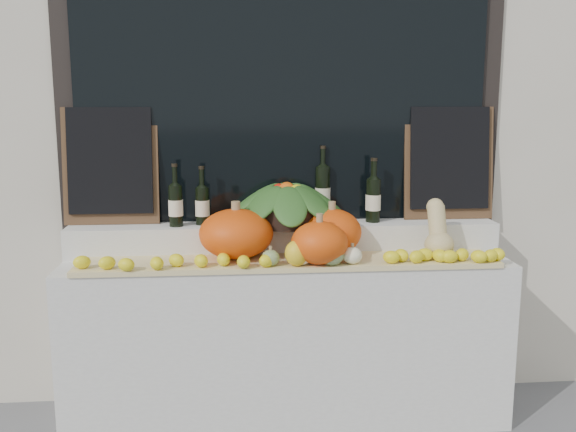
{
  "coord_description": "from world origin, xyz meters",
  "views": [
    {
      "loc": [
        -0.27,
        -1.71,
        1.71
      ],
      "look_at": [
        0.0,
        1.45,
        1.12
      ],
      "focal_mm": 40.0,
      "sensor_mm": 36.0,
      "label": 1
    }
  ],
  "objects_px": {
    "pumpkin_right": "(332,232)",
    "wine_bottle_tall": "(323,193)",
    "produce_bowl": "(287,203)",
    "butternut_squash": "(438,233)",
    "pumpkin_left": "(236,234)"
  },
  "relations": [
    {
      "from": "pumpkin_right",
      "to": "wine_bottle_tall",
      "type": "relative_size",
      "value": 0.75
    },
    {
      "from": "produce_bowl",
      "to": "wine_bottle_tall",
      "type": "bearing_deg",
      "value": 22.7
    },
    {
      "from": "butternut_squash",
      "to": "wine_bottle_tall",
      "type": "xyz_separation_m",
      "value": [
        -0.55,
        0.34,
        0.17
      ]
    },
    {
      "from": "pumpkin_left",
      "to": "wine_bottle_tall",
      "type": "height_order",
      "value": "wine_bottle_tall"
    },
    {
      "from": "wine_bottle_tall",
      "to": "produce_bowl",
      "type": "bearing_deg",
      "value": -157.3
    },
    {
      "from": "pumpkin_left",
      "to": "produce_bowl",
      "type": "bearing_deg",
      "value": 35.54
    },
    {
      "from": "butternut_squash",
      "to": "produce_bowl",
      "type": "height_order",
      "value": "produce_bowl"
    },
    {
      "from": "pumpkin_left",
      "to": "wine_bottle_tall",
      "type": "distance_m",
      "value": 0.58
    },
    {
      "from": "produce_bowl",
      "to": "wine_bottle_tall",
      "type": "height_order",
      "value": "wine_bottle_tall"
    },
    {
      "from": "butternut_squash",
      "to": "produce_bowl",
      "type": "relative_size",
      "value": 0.44
    },
    {
      "from": "butternut_squash",
      "to": "wine_bottle_tall",
      "type": "height_order",
      "value": "wine_bottle_tall"
    },
    {
      "from": "butternut_squash",
      "to": "wine_bottle_tall",
      "type": "bearing_deg",
      "value": 148.11
    },
    {
      "from": "pumpkin_left",
      "to": "produce_bowl",
      "type": "relative_size",
      "value": 0.56
    },
    {
      "from": "pumpkin_left",
      "to": "pumpkin_right",
      "type": "height_order",
      "value": "pumpkin_left"
    },
    {
      "from": "pumpkin_right",
      "to": "wine_bottle_tall",
      "type": "xyz_separation_m",
      "value": [
        -0.01,
        0.25,
        0.17
      ]
    }
  ]
}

